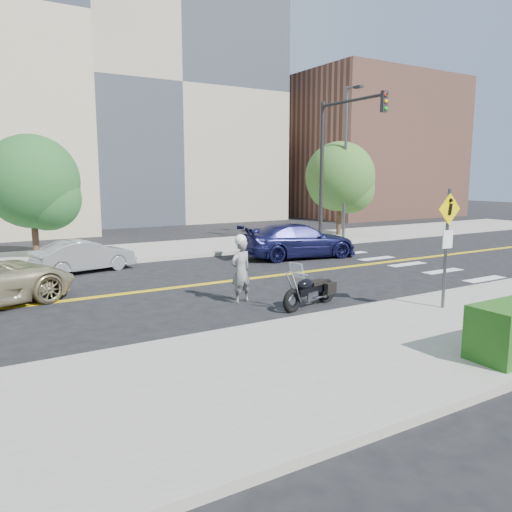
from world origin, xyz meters
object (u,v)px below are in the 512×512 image
object	(u,v)px
motorcycle	(311,283)
parked_car_silver	(84,256)
motorcyclist	(241,269)
parked_car_blue	(299,241)
pedestrian_sign	(447,237)

from	to	relation	value
motorcycle	parked_car_silver	xyz separation A→B (m)	(-4.06, 8.22, -0.04)
motorcyclist	motorcycle	world-z (taller)	motorcyclist
parked_car_silver	motorcyclist	bearing A→B (deg)	-170.67
motorcyclist	parked_car_blue	world-z (taller)	motorcyclist
motorcycle	motorcyclist	bearing A→B (deg)	120.60
motorcyclist	parked_car_blue	size ratio (longest dim) A/B	0.38
motorcyclist	parked_car_silver	xyz separation A→B (m)	(-2.67, 6.88, -0.35)
motorcycle	parked_car_blue	size ratio (longest dim) A/B	0.41
pedestrian_sign	motorcyclist	xyz separation A→B (m)	(-3.85, 3.63, -1.02)
motorcyclist	motorcycle	xyz separation A→B (m)	(1.38, -1.34, -0.31)
motorcyclist	motorcycle	distance (m)	1.95
motorcyclist	motorcycle	bearing A→B (deg)	126.00
pedestrian_sign	parked_car_blue	bearing A→B (deg)	77.06
motorcyclist	parked_car_silver	world-z (taller)	motorcyclist
motorcyclist	pedestrian_sign	bearing A→B (deg)	126.79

